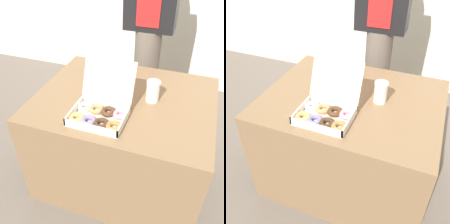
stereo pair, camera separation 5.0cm
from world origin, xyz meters
The scene contains 5 objects.
ground_plane centered at (0.00, 0.00, 0.00)m, with size 14.00×14.00×0.00m, color #665B51.
table centered at (0.00, 0.00, 0.35)m, with size 1.09×0.87×0.70m.
donut_box centered at (-0.07, -0.23, 0.74)m, with size 0.33×0.34×0.27m.
coffee_cup centered at (0.17, 0.02, 0.77)m, with size 0.08×0.08×0.13m.
person_customer centered at (-0.02, 0.68, 0.94)m, with size 0.38×0.22×1.70m.
Camera 2 is at (0.42, -1.28, 1.61)m, focal length 42.00 mm.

